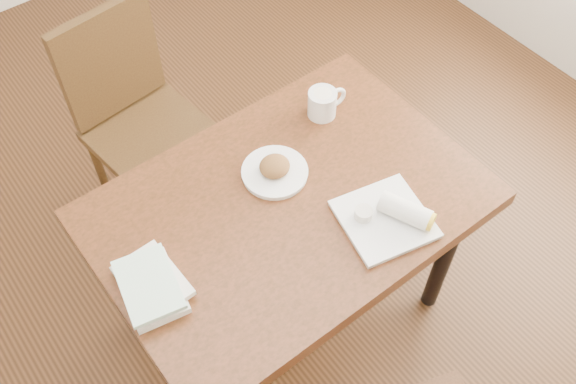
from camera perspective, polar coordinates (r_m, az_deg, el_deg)
ground at (r=2.61m, az=0.00°, el=-10.61°), size 4.00×5.00×0.01m
table at (r=2.03m, az=0.00°, el=-2.29°), size 1.17×0.81×0.75m
chair_far at (r=2.55m, az=-13.34°, el=6.97°), size 0.47×0.47×0.95m
plate_scone at (r=2.00m, az=-1.19°, el=1.96°), size 0.21×0.21×0.07m
coffee_mug at (r=2.16m, az=3.16°, el=7.94°), size 0.14×0.10×0.10m
plate_burrito at (r=1.92m, az=9.14°, el=-2.17°), size 0.30×0.30×0.08m
book_stack at (r=1.81m, az=-12.07°, el=-8.11°), size 0.19×0.25×0.06m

